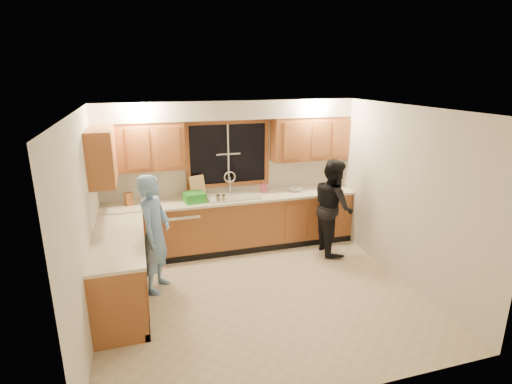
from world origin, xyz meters
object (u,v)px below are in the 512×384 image
Objects in this scene: dishwasher at (183,231)px; soap_bottle at (264,186)px; dish_crate at (194,197)px; bowl at (295,190)px; man at (155,234)px; sink at (233,200)px; stove at (119,294)px; woman at (333,206)px; knife_block at (129,199)px.

dishwasher is 4.40× the size of soap_bottle.
soap_bottle is at bearing 7.30° from dishwasher.
dish_crate is 1.39× the size of bowl.
soap_bottle is (1.93, 1.20, 0.19)m from man.
sink is 0.52× the size of man.
man is at bearing 59.58° from stove.
sink reaches higher than dishwasher.
soap_bottle is at bearing 56.93° from woman.
woman is at bearing -13.44° from dish_crate.
stove is at bearing 115.63° from woman.
dish_crate is at bearing -169.32° from soap_bottle.
soap_bottle reaches higher than stove.
stove is 2.83× the size of dish_crate.
dish_crate is (0.20, -0.05, 0.58)m from dishwasher.
man is at bearing -142.40° from sink.
knife_block reaches higher than dishwasher.
woman reaches higher than soap_bottle.
stove is 3.92× the size of bowl.
stove is at bearing -123.15° from dish_crate.
stove is at bearing -121.31° from knife_block.
knife_block is 1.12× the size of soap_bottle.
dish_crate is (0.68, 0.96, 0.17)m from man.
sink reaches higher than stove.
knife_block is at bearing -176.89° from soap_bottle.
bowl is at bearing 1.59° from sink.
sink is 1.05× the size of dishwasher.
sink is 4.13× the size of knife_block.
dishwasher is 0.62m from dish_crate.
knife_block is 1.01m from dish_crate.
dish_crate is at bearing -33.37° from knife_block.
soap_bottle reaches higher than dish_crate.
dishwasher is 2.51m from woman.
sink is at bearing 74.69° from woman.
knife_block is at bearing 173.57° from dish_crate.
soap_bottle is 0.55m from bowl.
dish_crate is at bearing 82.06° from woman.
woman is 6.93× the size of bowl.
stove is at bearing -134.61° from sink.
man is at bearing -156.75° from bowl.
soap_bottle is at bearing 39.74° from stove.
bowl is at bearing -27.30° from knife_block.
dish_crate is 1.71× the size of soap_bottle.
sink is 1.67m from knife_block.
dish_crate reaches higher than stove.
woman is (2.89, 0.43, -0.03)m from man.
stove is at bearing -117.69° from dishwasher.
dishwasher is at bearing -172.70° from soap_bottle.
man reaches higher than soap_bottle.
bowl is at bearing 3.09° from dish_crate.
woman reaches higher than bowl.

